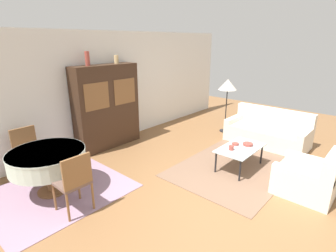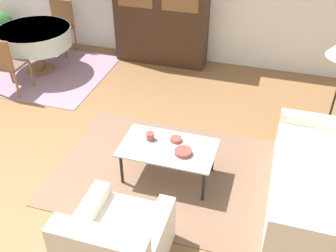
{
  "view_description": "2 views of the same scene",
  "coord_description": "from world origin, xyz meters",
  "views": [
    {
      "loc": [
        -3.3,
        -1.7,
        2.5
      ],
      "look_at": [
        0.2,
        1.4,
        0.95
      ],
      "focal_mm": 28.0,
      "sensor_mm": 36.0,
      "label": 1
    },
    {
      "loc": [
        2.27,
        -2.92,
        3.25
      ],
      "look_at": [
        1.26,
        0.41,
        0.75
      ],
      "focal_mm": 42.0,
      "sensor_mm": 36.0,
      "label": 2
    }
  ],
  "objects": [
    {
      "name": "couch",
      "position": [
        2.97,
        0.52,
        0.3
      ],
      "size": [
        0.92,
        1.92,
        0.85
      ],
      "rotation": [
        0.0,
        0.0,
        1.57
      ],
      "color": "silver",
      "rests_on": "ground_plane"
    },
    {
      "name": "bowl",
      "position": [
        1.46,
        0.35,
        0.48
      ],
      "size": [
        0.2,
        0.2,
        0.05
      ],
      "color": "#9E4238",
      "rests_on": "coffee_table"
    },
    {
      "name": "cup",
      "position": [
        1.03,
        0.49,
        0.5
      ],
      "size": [
        0.1,
        0.1,
        0.09
      ],
      "color": "#9E4238",
      "rests_on": "coffee_table"
    },
    {
      "name": "vase_tall",
      "position": [
        -0.16,
        3.37,
        2.11
      ],
      "size": [
        0.1,
        0.1,
        0.3
      ],
      "color": "#9E4238",
      "rests_on": "display_cabinet"
    },
    {
      "name": "armchair",
      "position": [
        1.17,
        -0.9,
        0.3
      ],
      "size": [
        0.83,
        0.9,
        0.82
      ],
      "color": "silver",
      "rests_on": "ground_plane"
    },
    {
      "name": "vase_short",
      "position": [
        0.6,
        3.37,
        2.06
      ],
      "size": [
        0.1,
        0.1,
        0.19
      ],
      "color": "tan",
      "rests_on": "display_cabinet"
    },
    {
      "name": "dining_chair_far",
      "position": [
        -1.68,
        3.22,
        0.55
      ],
      "size": [
        0.44,
        0.44,
        0.95
      ],
      "rotation": [
        0.0,
        0.0,
        3.14
      ],
      "color": "brown",
      "rests_on": "dining_rug"
    },
    {
      "name": "floor_lamp",
      "position": [
        3.07,
        1.78,
        1.3
      ],
      "size": [
        0.49,
        0.49,
        1.48
      ],
      "color": "black",
      "rests_on": "ground_plane"
    },
    {
      "name": "dining_chair_near",
      "position": [
        -1.68,
        1.56,
        0.55
      ],
      "size": [
        0.44,
        0.44,
        0.95
      ],
      "color": "brown",
      "rests_on": "dining_rug"
    },
    {
      "name": "wall_back",
      "position": [
        0.0,
        3.63,
        1.35
      ],
      "size": [
        10.0,
        0.06,
        2.7
      ],
      "color": "white",
      "rests_on": "ground_plane"
    },
    {
      "name": "ground_plane",
      "position": [
        0.0,
        0.0,
        0.0
      ],
      "size": [
        14.0,
        14.0,
        0.0
      ],
      "primitive_type": "plane",
      "color": "brown"
    },
    {
      "name": "display_cabinet",
      "position": [
        0.25,
        3.37,
        0.98
      ],
      "size": [
        1.62,
        0.43,
        1.96
      ],
      "color": "#382316",
      "rests_on": "ground_plane"
    },
    {
      "name": "dining_rug",
      "position": [
        -1.6,
        2.33,
        0.01
      ],
      "size": [
        2.2,
        1.91,
        0.01
      ],
      "color": "gray",
      "rests_on": "ground_plane"
    },
    {
      "name": "bowl_small",
      "position": [
        1.32,
        0.55,
        0.47
      ],
      "size": [
        0.14,
        0.14,
        0.04
      ],
      "color": "#9E4238",
      "rests_on": "coffee_table"
    },
    {
      "name": "area_rug",
      "position": [
        1.25,
        0.48,
        0.01
      ],
      "size": [
        2.7,
        1.95,
        0.01
      ],
      "color": "brown",
      "rests_on": "ground_plane"
    },
    {
      "name": "coffee_table",
      "position": [
        1.26,
        0.41,
        0.41
      ],
      "size": [
        1.08,
        0.63,
        0.44
      ],
      "color": "black",
      "rests_on": "area_rug"
    },
    {
      "name": "dining_table",
      "position": [
        -1.68,
        2.39,
        0.62
      ],
      "size": [
        1.22,
        1.22,
        0.76
      ],
      "color": "brown",
      "rests_on": "dining_rug"
    }
  ]
}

